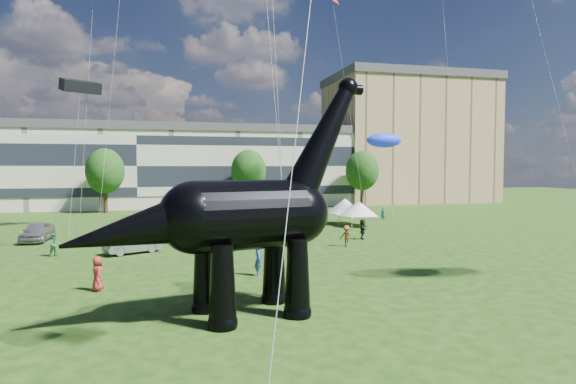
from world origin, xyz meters
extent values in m
plane|color=#16330C|center=(0.00, 0.00, 0.00)|extent=(220.00, 220.00, 0.00)
cube|color=beige|center=(-8.00, 62.00, 6.00)|extent=(78.00, 11.00, 12.00)
cube|color=tan|center=(40.00, 65.00, 11.00)|extent=(28.00, 18.00, 22.00)
cylinder|color=#382314|center=(-12.00, 53.00, 1.60)|extent=(0.56, 0.56, 3.20)
ellipsoid|color=#14380F|center=(-12.00, 53.00, 6.32)|extent=(5.20, 5.20, 6.24)
cylinder|color=#382314|center=(8.00, 53.00, 1.60)|extent=(0.56, 0.56, 3.20)
ellipsoid|color=#14380F|center=(8.00, 53.00, 6.32)|extent=(5.20, 5.20, 6.24)
cylinder|color=#382314|center=(26.00, 53.00, 1.60)|extent=(0.56, 0.56, 3.20)
ellipsoid|color=#14380F|center=(26.00, 53.00, 6.32)|extent=(5.20, 5.20, 6.24)
cone|color=black|center=(-1.36, 1.35, 1.66)|extent=(1.36, 1.36, 3.32)
sphere|color=black|center=(-1.36, 1.35, 0.20)|extent=(1.22, 1.22, 1.22)
cone|color=black|center=(-1.86, 3.73, 1.66)|extent=(1.36, 1.36, 3.32)
sphere|color=black|center=(-1.86, 3.73, 0.20)|extent=(1.22, 1.22, 1.22)
cone|color=black|center=(1.89, 2.04, 1.66)|extent=(1.36, 1.36, 3.32)
sphere|color=black|center=(1.89, 2.04, 0.20)|extent=(1.22, 1.22, 1.22)
cone|color=black|center=(1.39, 4.43, 1.66)|extent=(1.36, 1.36, 3.32)
sphere|color=black|center=(1.39, 4.43, 0.20)|extent=(1.22, 1.22, 1.22)
cylinder|color=black|center=(-0.09, 2.87, 4.32)|extent=(5.17, 3.89, 2.99)
sphere|color=black|center=(-2.37, 2.38, 4.32)|extent=(2.99, 2.99, 2.99)
sphere|color=black|center=(2.18, 3.35, 4.32)|extent=(2.88, 2.88, 2.88)
cone|color=black|center=(3.50, 3.63, 7.52)|extent=(4.42, 2.49, 5.86)
sphere|color=black|center=(4.82, 3.91, 10.06)|extent=(0.93, 0.93, 0.93)
cylinder|color=black|center=(5.15, 3.98, 10.01)|extent=(0.86, 0.64, 0.49)
cone|color=black|center=(-4.60, 1.91, 3.95)|extent=(6.21, 3.49, 3.25)
imported|color=#A5A5AA|center=(-14.38, 27.30, 0.83)|extent=(2.15, 4.97, 1.67)
imported|color=gray|center=(-6.01, 19.38, 0.67)|extent=(4.27, 3.11, 1.34)
imported|color=silver|center=(-4.44, 27.61, 0.69)|extent=(5.02, 2.42, 1.38)
imported|color=#595960|center=(2.73, 22.13, 0.67)|extent=(3.83, 4.97, 1.34)
cube|color=white|center=(16.26, 30.53, 1.14)|extent=(3.31, 3.31, 0.12)
cone|color=white|center=(16.26, 30.53, 1.97)|extent=(4.19, 4.19, 1.55)
cylinder|color=#999999|center=(14.92, 28.98, 0.57)|extent=(0.06, 0.06, 1.14)
cylinder|color=#999999|center=(17.80, 29.18, 0.57)|extent=(0.06, 0.06, 1.14)
cylinder|color=#999999|center=(14.72, 31.87, 0.57)|extent=(0.06, 0.06, 1.14)
cylinder|color=#999999|center=(17.61, 32.07, 0.57)|extent=(0.06, 0.06, 1.14)
cube|color=white|center=(15.60, 32.89, 1.18)|extent=(3.43, 3.43, 0.13)
cone|color=white|center=(15.60, 32.89, 2.03)|extent=(4.34, 4.34, 1.61)
cylinder|color=#999999|center=(14.21, 31.30, 0.59)|extent=(0.06, 0.06, 1.18)
cylinder|color=#999999|center=(17.20, 31.50, 0.59)|extent=(0.06, 0.06, 1.18)
cylinder|color=#999999|center=(14.00, 34.28, 0.59)|extent=(0.06, 0.06, 1.18)
cylinder|color=#999999|center=(16.99, 34.49, 0.59)|extent=(0.06, 0.06, 1.18)
imported|color=#2F7775|center=(20.92, 34.42, 0.85)|extent=(0.64, 0.74, 1.70)
imported|color=black|center=(13.13, 21.87, 0.88)|extent=(1.00, 1.72, 1.76)
imported|color=#9A562A|center=(10.34, 18.50, 0.84)|extent=(1.24, 1.18, 1.69)
imported|color=#30794E|center=(-11.35, 19.54, 0.82)|extent=(1.01, 0.99, 1.65)
imported|color=#A52E29|center=(-6.98, 8.59, 0.89)|extent=(0.78, 0.99, 1.78)
imported|color=#2A469B|center=(1.65, 10.04, 0.91)|extent=(0.47, 0.69, 1.83)
ellipsoid|color=#162DEB|center=(24.28, 41.51, 9.87)|extent=(4.74, 5.19, 1.90)
cube|color=black|center=(-11.89, 34.74, 14.43)|extent=(4.10, 3.43, 1.52)
camera|label=1|loc=(-3.31, -17.44, 6.37)|focal=30.00mm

